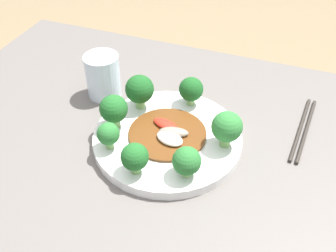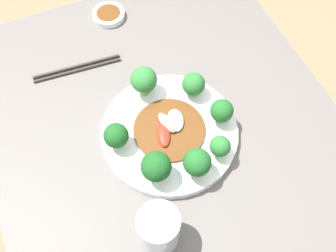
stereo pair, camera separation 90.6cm
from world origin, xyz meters
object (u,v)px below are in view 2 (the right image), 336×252
(broccoli_southwest, at_px, (220,146))
(broccoli_south, at_px, (222,111))
(broccoli_southeast, at_px, (194,84))
(sauce_dish, at_px, (109,15))
(stirfry_center, at_px, (169,128))
(broccoli_northwest, at_px, (156,167))
(broccoli_west, at_px, (197,163))
(broccoli_north, at_px, (116,136))
(chopsticks, at_px, (77,68))
(plate, at_px, (168,133))
(drinking_glass, at_px, (159,229))
(broccoli_east, at_px, (144,80))

(broccoli_southwest, distance_m, broccoli_south, 0.08)
(broccoli_southeast, height_order, sauce_dish, broccoli_southeast)
(sauce_dish, bearing_deg, broccoli_southeast, -163.51)
(broccoli_south, relative_size, stirfry_center, 0.40)
(broccoli_northwest, height_order, broccoli_southeast, broccoli_northwest)
(broccoli_southwest, distance_m, stirfry_center, 0.12)
(broccoli_southwest, relative_size, broccoli_west, 0.78)
(broccoli_southeast, bearing_deg, broccoli_north, 105.83)
(broccoli_south, relative_size, chopsticks, 0.29)
(plate, bearing_deg, drinking_glass, 152.55)
(broccoli_northwest, relative_size, broccoli_west, 1.05)
(broccoli_west, bearing_deg, broccoli_south, -48.08)
(broccoli_southwest, bearing_deg, broccoli_west, 106.43)
(stirfry_center, bearing_deg, broccoli_east, 5.79)
(drinking_glass, bearing_deg, broccoli_southeast, -36.04)
(broccoli_southeast, relative_size, sauce_dish, 0.72)
(broccoli_west, height_order, drinking_glass, drinking_glass)
(broccoli_north, height_order, sauce_dish, broccoli_north)
(drinking_glass, height_order, sauce_dish, drinking_glass)
(broccoli_west, xyz_separation_m, sauce_dish, (0.48, 0.02, -0.05))
(broccoli_northwest, xyz_separation_m, sauce_dish, (0.46, -0.06, -0.06))
(broccoli_southwest, distance_m, drinking_glass, 0.20)
(broccoli_southwest, relative_size, broccoli_east, 0.75)
(plate, distance_m, broccoli_northwest, 0.12)
(broccoli_north, bearing_deg, chopsticks, 4.94)
(plate, distance_m, chopsticks, 0.28)
(stirfry_center, height_order, sauce_dish, stirfry_center)
(broccoli_west, bearing_deg, broccoli_north, 45.94)
(broccoli_north, height_order, broccoli_south, broccoli_north)
(plate, xyz_separation_m, broccoli_east, (0.11, 0.01, 0.05))
(plate, relative_size, stirfry_center, 1.92)
(broccoli_south, bearing_deg, broccoli_east, 42.96)
(broccoli_southeast, distance_m, stirfry_center, 0.11)
(broccoli_west, height_order, stirfry_center, broccoli_west)
(broccoli_south, xyz_separation_m, sauce_dish, (0.39, 0.12, -0.05))
(broccoli_northwest, relative_size, sauce_dish, 0.91)
(broccoli_northwest, height_order, broccoli_north, broccoli_northwest)
(drinking_glass, height_order, chopsticks, drinking_glass)
(broccoli_south, distance_m, sauce_dish, 0.41)
(broccoli_northwest, distance_m, broccoli_north, 0.11)
(broccoli_west, distance_m, stirfry_center, 0.11)
(broccoli_south, distance_m, chopsticks, 0.36)
(broccoli_east, distance_m, broccoli_west, 0.22)
(broccoli_north, bearing_deg, broccoli_south, -97.76)
(broccoli_southwest, relative_size, broccoli_northwest, 0.74)
(drinking_glass, bearing_deg, broccoli_east, -16.65)
(broccoli_east, bearing_deg, chopsticks, 41.08)
(broccoli_south, xyz_separation_m, broccoli_southeast, (0.08, 0.02, -0.00))
(broccoli_south, height_order, sauce_dish, broccoli_south)
(broccoli_northwest, bearing_deg, drinking_glass, 159.99)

